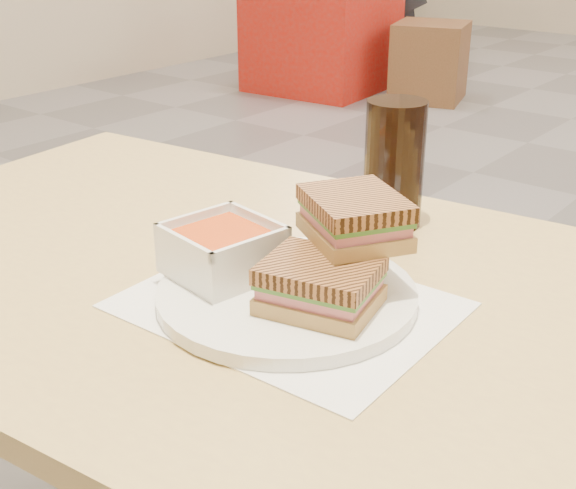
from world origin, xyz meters
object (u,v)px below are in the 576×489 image
Objects in this scene: soup_bowl at (223,252)px; bg_chair_0l at (308,52)px; cola_glass at (394,164)px; bg_table_0 at (322,35)px; panini_lower at (320,285)px; bg_chair_0r at (429,62)px; plate at (287,295)px; main_table at (265,361)px.

soup_bowl is 0.28× the size of bg_chair_0l.
cola_glass is 4.28m from bg_table_0.
bg_table_0 is at bearing 126.49° from panini_lower.
plate is at bearing -63.20° from bg_chair_0r.
main_table is at bearing -63.75° from bg_chair_0r.
plate is at bearing -53.97° from bg_table_0.
bg_chair_0l is at bearing 128.89° from cola_glass.
bg_chair_0l is at bearing 127.61° from panini_lower.
soup_bowl reaches higher than bg_chair_0r.
panini_lower is at bearing 1.53° from soup_bowl.
soup_bowl is (-0.08, -0.01, 0.03)m from plate.
bg_chair_0l is (-2.76, 3.68, -0.43)m from main_table.
panini_lower is 0.78× the size of cola_glass.
soup_bowl reaches higher than plate.
plate reaches higher than bg_chair_0l.
cola_glass is 0.31× the size of bg_chair_0r.
main_table is 4.43m from bg_table_0.
bg_chair_0r is (-1.96, 3.79, -0.55)m from panini_lower.
cola_glass is at bearing -61.92° from bg_chair_0r.
soup_bowl is at bearing -53.71° from bg_chair_0l.
plate is 2.25× the size of soup_bowl.
bg_chair_0l is (-2.74, 3.73, -0.59)m from soup_bowl.
bg_chair_0r is at bearing 116.25° from main_table.
bg_chair_0r is (-1.85, 3.75, -0.40)m from main_table.
cola_glass reaches higher than panini_lower.
soup_bowl is (-0.02, -0.05, 0.16)m from main_table.
cola_glass is (-0.08, 0.27, 0.04)m from panini_lower.
bg_table_0 is at bearing 125.64° from main_table.
panini_lower reaches higher than bg_table_0.
panini_lower is at bearing -72.77° from cola_glass.
panini_lower is 4.54m from bg_table_0.
bg_table_0 is 0.25m from bg_chair_0l.
plate is at bearing -82.95° from cola_glass.
main_table is 0.20m from panini_lower.
bg_chair_0r is (-1.91, 3.78, -0.52)m from plate.
plate is (0.06, -0.03, 0.12)m from main_table.
cola_glass is (0.03, 0.23, 0.20)m from main_table.
main_table is 7.58× the size of cola_glass.
bg_chair_0l is 0.83× the size of bg_chair_0r.
cola_glass is 0.19× the size of bg_table_0.
plate reaches higher than bg_chair_0r.
soup_bowl is 0.13m from panini_lower.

